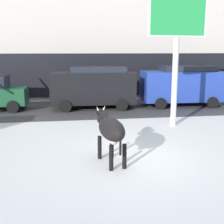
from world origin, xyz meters
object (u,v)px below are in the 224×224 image
(pedestrian_near_billboard, at_px, (220,84))
(car_black_van, at_px, (93,86))
(car_blue_van, at_px, (182,85))
(billboard, at_px, (177,22))
(cow_black, at_px, (111,130))

(pedestrian_near_billboard, bearing_deg, car_black_van, -161.07)
(car_blue_van, bearing_deg, car_black_van, -179.59)
(car_black_van, bearing_deg, car_blue_van, 0.41)
(pedestrian_near_billboard, bearing_deg, billboard, -128.85)
(car_blue_van, distance_m, pedestrian_near_billboard, 5.10)
(billboard, bearing_deg, car_black_van, 124.42)
(car_black_van, bearing_deg, cow_black, -91.74)
(car_black_van, xyz_separation_m, car_blue_van, (5.20, 0.04, 0.00))
(billboard, bearing_deg, cow_black, -130.01)
(billboard, xyz_separation_m, car_blue_van, (2.13, 4.51, -3.07))
(cow_black, bearing_deg, pedestrian_near_billboard, 50.75)
(car_black_van, height_order, car_blue_van, same)
(pedestrian_near_billboard, bearing_deg, cow_black, -129.25)
(car_black_van, bearing_deg, billboard, -55.58)
(car_black_van, bearing_deg, pedestrian_near_billboard, 18.93)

